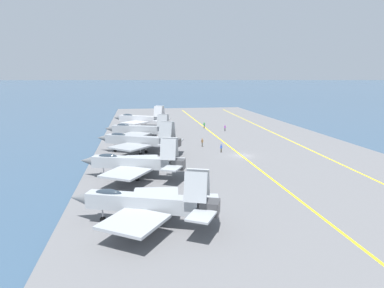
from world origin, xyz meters
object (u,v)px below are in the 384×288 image
at_px(parked_jet_fourth, 140,130).
at_px(crew_green_vest, 204,125).
at_px(crew_blue_vest, 221,148).
at_px(parked_jet_third, 139,140).
at_px(parked_jet_nearest, 146,203).
at_px(parked_jet_second, 134,163).
at_px(parked_jet_fifth, 141,119).
at_px(crew_brown_vest, 202,142).
at_px(crew_purple_vest, 225,128).

distance_m(parked_jet_fourth, crew_green_vest, 23.09).
distance_m(crew_blue_vest, crew_green_vest, 30.95).
height_order(parked_jet_third, parked_jet_fourth, parked_jet_third).
height_order(parked_jet_nearest, crew_blue_vest, parked_jet_nearest).
relative_size(parked_jet_second, parked_jet_fifth, 0.96).
bearing_deg(parked_jet_fourth, crew_brown_vest, -130.12).
relative_size(parked_jet_fourth, crew_brown_vest, 9.21).
distance_m(crew_brown_vest, crew_green_vest, 25.55).
xyz_separation_m(parked_jet_nearest, parked_jet_fifth, (64.69, -0.41, 0.25)).
height_order(crew_blue_vest, crew_green_vest, crew_green_vest).
bearing_deg(crew_brown_vest, parked_jet_fourth, 49.88).
height_order(parked_jet_second, parked_jet_fourth, parked_jet_second).
relative_size(parked_jet_third, crew_blue_vest, 10.07).
bearing_deg(parked_jet_second, crew_brown_vest, -34.33).
distance_m(parked_jet_fourth, crew_purple_vest, 24.34).
relative_size(parked_jet_nearest, crew_purple_vest, 9.10).
relative_size(parked_jet_second, crew_purple_vest, 9.26).
height_order(parked_jet_nearest, crew_brown_vest, parked_jet_nearest).
distance_m(parked_jet_nearest, crew_brown_vest, 39.24).
bearing_deg(parked_jet_nearest, parked_jet_third, 0.75).
height_order(parked_jet_fifth, crew_brown_vest, parked_jet_fifth).
relative_size(parked_jet_third, crew_purple_vest, 9.96).
distance_m(parked_jet_second, parked_jet_fifth, 48.20).
bearing_deg(parked_jet_third, parked_jet_nearest, -179.25).
distance_m(parked_jet_fifth, crew_brown_vest, 30.32).
bearing_deg(crew_purple_vest, crew_brown_vest, 152.72).
bearing_deg(crew_purple_vest, parked_jet_fourth, 110.12).
bearing_deg(crew_brown_vest, crew_green_vest, -12.00).
xyz_separation_m(parked_jet_nearest, parked_jet_second, (16.52, 1.24, -0.06)).
bearing_deg(parked_jet_fifth, parked_jet_second, 178.03).
bearing_deg(crew_blue_vest, crew_purple_vest, -16.13).
bearing_deg(crew_blue_vest, parked_jet_third, 86.04).
xyz_separation_m(parked_jet_nearest, crew_purple_vest, (56.30, -22.71, -1.50)).
bearing_deg(parked_jet_second, parked_jet_nearest, -175.70).
height_order(parked_jet_third, crew_brown_vest, parked_jet_third).
relative_size(crew_blue_vest, crew_brown_vest, 0.93).
xyz_separation_m(parked_jet_third, parked_jet_fifth, (32.37, -0.83, 0.02)).
bearing_deg(parked_jet_second, crew_blue_vest, -48.64).
relative_size(crew_purple_vest, crew_green_vest, 0.98).
bearing_deg(crew_purple_vest, parked_jet_second, 148.95).
distance_m(parked_jet_second, crew_blue_vest, 22.30).
bearing_deg(parked_jet_second, parked_jet_fifth, -1.97).
xyz_separation_m(crew_purple_vest, crew_green_vest, (5.76, 4.61, 0.02)).
relative_size(parked_jet_second, crew_blue_vest, 9.36).
bearing_deg(parked_jet_fifth, crew_brown_vest, -155.86).
relative_size(parked_jet_fifth, crew_brown_vest, 9.09).
bearing_deg(parked_jet_nearest, crew_green_vest, -16.27).
height_order(parked_jet_nearest, crew_purple_vest, parked_jet_nearest).
distance_m(parked_jet_fourth, crew_blue_vest, 22.89).
bearing_deg(parked_jet_third, crew_blue_vest, -93.96).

